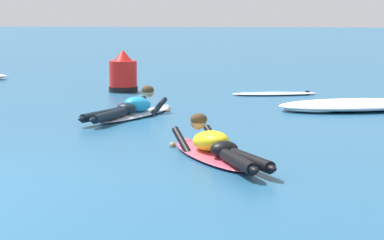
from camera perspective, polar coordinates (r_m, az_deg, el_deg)
name	(u,v)px	position (r m, az deg, el deg)	size (l,w,h in m)	color
ground_plane	(98,88)	(17.06, -7.42, 2.56)	(120.00, 120.00, 0.00)	#235B84
surfer_near	(215,148)	(8.79, 1.85, -2.20)	(1.51, 2.41, 0.55)	#E54C66
surfer_far	(132,109)	(12.25, -4.75, 0.87)	(1.31, 2.58, 0.53)	silver
drifting_surfboard	(275,93)	(15.51, 6.56, 2.09)	(1.88, 0.84, 0.16)	white
whitewater_mid_right	(354,105)	(13.45, 12.65, 1.16)	(3.00, 1.85, 0.19)	white
channel_marker_buoy	(123,76)	(16.07, -5.45, 3.52)	(0.64, 0.64, 0.93)	red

